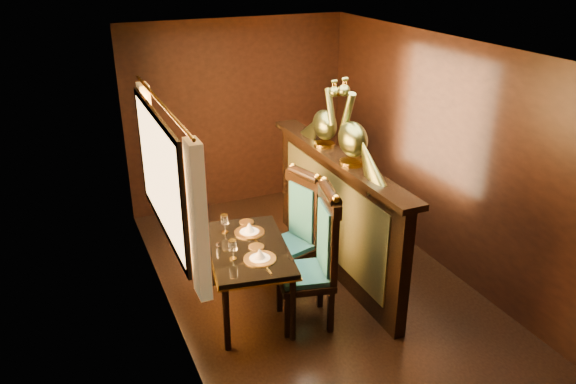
{
  "coord_description": "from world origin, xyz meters",
  "views": [
    {
      "loc": [
        -2.3,
        -4.42,
        3.33
      ],
      "look_at": [
        -0.17,
        0.43,
        0.98
      ],
      "focal_mm": 35.0,
      "sensor_mm": 36.0,
      "label": 1
    }
  ],
  "objects_px": {
    "chair_right": "(298,226)",
    "peacock_left": "(354,124)",
    "chair_left": "(319,253)",
    "peacock_right": "(325,112)",
    "dining_table": "(248,253)"
  },
  "relations": [
    {
      "from": "peacock_right",
      "to": "peacock_left",
      "type": "bearing_deg",
      "value": -90.0
    },
    {
      "from": "chair_right",
      "to": "peacock_left",
      "type": "relative_size",
      "value": 1.58
    },
    {
      "from": "chair_left",
      "to": "chair_right",
      "type": "height_order",
      "value": "chair_left"
    },
    {
      "from": "chair_right",
      "to": "peacock_right",
      "type": "xyz_separation_m",
      "value": [
        0.46,
        0.36,
        1.06
      ]
    },
    {
      "from": "chair_right",
      "to": "peacock_right",
      "type": "height_order",
      "value": "peacock_right"
    },
    {
      "from": "peacock_left",
      "to": "chair_right",
      "type": "bearing_deg",
      "value": 153.64
    },
    {
      "from": "peacock_left",
      "to": "peacock_right",
      "type": "relative_size",
      "value": 1.09
    },
    {
      "from": "peacock_left",
      "to": "peacock_right",
      "type": "distance_m",
      "value": 0.59
    },
    {
      "from": "peacock_right",
      "to": "chair_right",
      "type": "bearing_deg",
      "value": -142.23
    },
    {
      "from": "dining_table",
      "to": "peacock_left",
      "type": "height_order",
      "value": "peacock_left"
    },
    {
      "from": "peacock_right",
      "to": "dining_table",
      "type": "bearing_deg",
      "value": -150.3
    },
    {
      "from": "dining_table",
      "to": "peacock_left",
      "type": "bearing_deg",
      "value": 12.28
    },
    {
      "from": "chair_left",
      "to": "chair_right",
      "type": "distance_m",
      "value": 0.69
    },
    {
      "from": "dining_table",
      "to": "chair_left",
      "type": "height_order",
      "value": "chair_left"
    },
    {
      "from": "chair_right",
      "to": "peacock_left",
      "type": "distance_m",
      "value": 1.21
    }
  ]
}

